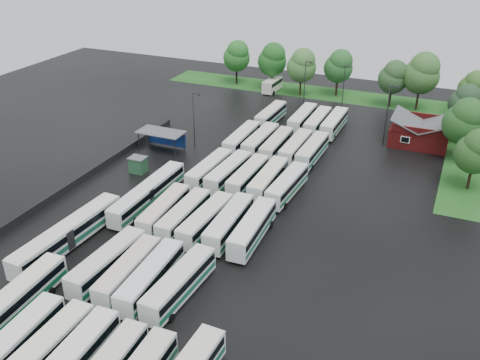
% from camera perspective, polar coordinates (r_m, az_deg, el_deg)
% --- Properties ---
extents(ground, '(160.00, 160.00, 0.00)m').
position_cam_1_polar(ground, '(71.31, -5.34, -5.52)').
color(ground, black).
rests_on(ground, ground).
extents(brick_building, '(10.07, 8.60, 5.39)m').
position_cam_1_polar(brick_building, '(101.93, 18.61, 4.65)').
color(brick_building, maroon).
rests_on(brick_building, ground).
extents(wash_shed, '(8.20, 4.20, 3.58)m').
position_cam_1_polar(wash_shed, '(94.75, -8.30, 4.89)').
color(wash_shed, '#2D2D30').
rests_on(wash_shed, ground).
extents(utility_hut, '(2.70, 2.20, 2.62)m').
position_cam_1_polar(utility_hut, '(87.71, -10.82, 1.62)').
color(utility_hut, '#214E2D').
rests_on(utility_hut, ground).
extents(grass_strip_north, '(80.00, 10.00, 0.01)m').
position_cam_1_polar(grass_strip_north, '(126.27, 9.70, 9.00)').
color(grass_strip_north, '#1A5217').
rests_on(grass_strip_north, ground).
extents(grass_strip_east, '(10.00, 50.00, 0.01)m').
position_cam_1_polar(grass_strip_east, '(102.55, 23.97, 2.69)').
color(grass_strip_east, '#1A5217').
rests_on(grass_strip_east, ground).
extents(west_fence, '(0.10, 50.00, 1.20)m').
position_cam_1_polar(west_fence, '(88.09, -15.67, 0.66)').
color(west_fence, '#2D2D30').
rests_on(west_fence, ground).
extents(bus_r0c0, '(3.05, 11.72, 3.23)m').
position_cam_1_polar(bus_r0c0, '(56.53, -22.76, -15.70)').
color(bus_r0c0, silver).
rests_on(bus_r0c0, ground).
extents(bus_r0c1, '(2.52, 11.75, 3.27)m').
position_cam_1_polar(bus_r0c1, '(54.66, -20.08, -16.80)').
color(bus_r0c1, silver).
rests_on(bus_r0c1, ground).
extents(bus_r1c0, '(3.04, 11.95, 3.30)m').
position_cam_1_polar(bus_r1c0, '(64.07, -13.96, -8.53)').
color(bus_r1c0, silver).
rests_on(bus_r1c0, ground).
extents(bus_r1c1, '(2.91, 11.40, 3.15)m').
position_cam_1_polar(bus_r1c1, '(62.34, -11.79, -9.46)').
color(bus_r1c1, silver).
rests_on(bus_r1c1, ground).
extents(bus_r1c2, '(3.04, 11.86, 3.27)m').
position_cam_1_polar(bus_r1c2, '(60.86, -9.49, -10.16)').
color(bus_r1c2, silver).
rests_on(bus_r1c2, ground).
extents(bus_r1c3, '(3.08, 11.98, 3.31)m').
position_cam_1_polar(bus_r1c3, '(59.46, -6.47, -10.92)').
color(bus_r1c3, silver).
rests_on(bus_r1c3, ground).
extents(bus_r2c0, '(2.98, 11.47, 3.16)m').
position_cam_1_polar(bus_r2c0, '(73.12, -8.09, -3.21)').
color(bus_r2c0, silver).
rests_on(bus_r2c0, ground).
extents(bus_r2c1, '(2.43, 11.39, 3.17)m').
position_cam_1_polar(bus_r2c1, '(71.62, -5.99, -3.76)').
color(bus_r2c1, silver).
rests_on(bus_r2c1, ground).
extents(bus_r2c2, '(2.92, 11.67, 3.22)m').
position_cam_1_polar(bus_r2c2, '(70.25, -3.65, -4.29)').
color(bus_r2c2, silver).
rests_on(bus_r2c2, ground).
extents(bus_r2c3, '(2.91, 11.91, 3.29)m').
position_cam_1_polar(bus_r2c3, '(69.53, -1.16, -4.56)').
color(bus_r2c3, silver).
rests_on(bus_r2c3, ground).
extents(bus_r2c4, '(3.02, 12.03, 3.32)m').
position_cam_1_polar(bus_r2c4, '(68.34, 1.35, -5.16)').
color(bus_r2c4, silver).
rests_on(bus_r2c4, ground).
extents(bus_r3c0, '(2.81, 11.58, 3.20)m').
position_cam_1_polar(bus_r3c0, '(83.63, -3.26, 1.12)').
color(bus_r3c0, silver).
rests_on(bus_r3c0, ground).
extents(bus_r3c1, '(3.02, 11.82, 3.26)m').
position_cam_1_polar(bus_r3c1, '(82.55, -1.23, 0.82)').
color(bus_r3c1, silver).
rests_on(bus_r3c1, ground).
extents(bus_r3c2, '(2.61, 11.40, 3.16)m').
position_cam_1_polar(bus_r3c2, '(81.51, 0.86, 0.43)').
color(bus_r3c2, silver).
rests_on(bus_r3c2, ground).
extents(bus_r3c3, '(2.57, 11.72, 3.26)m').
position_cam_1_polar(bus_r3c3, '(80.44, 3.03, 0.05)').
color(bus_r3c3, silver).
rests_on(bus_r3c3, ground).
extents(bus_r3c4, '(3.02, 11.58, 3.19)m').
position_cam_1_polar(bus_r3c4, '(79.06, 5.05, -0.56)').
color(bus_r3c4, silver).
rests_on(bus_r3c4, ground).
extents(bus_r4c0, '(2.62, 11.85, 3.29)m').
position_cam_1_polar(bus_r4c0, '(94.72, 0.22, 4.40)').
color(bus_r4c0, silver).
rests_on(bus_r4c0, ground).
extents(bus_r4c1, '(2.67, 11.78, 3.27)m').
position_cam_1_polar(bus_r4c1, '(94.05, 2.21, 4.20)').
color(bus_r4c1, silver).
rests_on(bus_r4c1, ground).
extents(bus_r4c2, '(2.50, 11.38, 3.16)m').
position_cam_1_polar(bus_r4c2, '(92.75, 3.93, 3.78)').
color(bus_r4c2, silver).
rests_on(bus_r4c2, ground).
extents(bus_r4c3, '(2.54, 11.46, 3.18)m').
position_cam_1_polar(bus_r4c3, '(91.89, 5.97, 3.47)').
color(bus_r4c3, silver).
rests_on(bus_r4c3, ground).
extents(bus_r4c4, '(2.66, 11.55, 3.20)m').
position_cam_1_polar(bus_r4c4, '(91.02, 7.72, 3.14)').
color(bus_r4c4, silver).
rests_on(bus_r4c4, ground).
extents(bus_r5c0, '(2.69, 11.33, 3.14)m').
position_cam_1_polar(bus_r5c0, '(106.50, 3.31, 6.92)').
color(bus_r5c0, silver).
rests_on(bus_r5c0, ground).
extents(bus_r5c2, '(2.52, 11.68, 3.25)m').
position_cam_1_polar(bus_r5c2, '(105.10, 6.67, 6.54)').
color(bus_r5c2, silver).
rests_on(bus_r5c2, ground).
extents(bus_r5c3, '(2.43, 11.37, 3.16)m').
position_cam_1_polar(bus_r5c3, '(103.93, 8.28, 6.17)').
color(bus_r5c3, silver).
rests_on(bus_r5c3, ground).
extents(bus_r5c4, '(2.57, 11.69, 3.25)m').
position_cam_1_polar(bus_r5c4, '(103.58, 10.01, 5.99)').
color(bus_r5c4, silver).
rests_on(bus_r5c4, ground).
extents(artic_bus_west_a, '(3.24, 17.31, 3.19)m').
position_cam_1_polar(artic_bus_west_a, '(60.71, -23.89, -12.63)').
color(artic_bus_west_a, silver).
rests_on(artic_bus_west_a, ground).
extents(artic_bus_west_b, '(2.45, 17.02, 3.16)m').
position_cam_1_polar(artic_bus_west_b, '(77.76, -9.78, -1.38)').
color(artic_bus_west_b, silver).
rests_on(artic_bus_west_b, ground).
extents(artic_bus_west_c, '(3.35, 17.98, 3.32)m').
position_cam_1_polar(artic_bus_west_c, '(70.46, -17.87, -5.53)').
color(artic_bus_west_c, silver).
rests_on(artic_bus_west_c, ground).
extents(minibus, '(2.83, 6.78, 2.91)m').
position_cam_1_polar(minibus, '(126.29, 3.46, 10.10)').
color(minibus, white).
rests_on(minibus, ground).
extents(tree_north_0, '(6.41, 6.41, 10.62)m').
position_cam_1_polar(tree_north_0, '(130.84, -0.33, 13.12)').
color(tree_north_0, black).
rests_on(tree_north_0, ground).
extents(tree_north_1, '(6.65, 6.65, 11.02)m').
position_cam_1_polar(tree_north_1, '(126.80, 3.50, 12.74)').
color(tree_north_1, '#3B281F').
rests_on(tree_north_1, ground).
extents(tree_north_2, '(6.60, 6.60, 10.94)m').
position_cam_1_polar(tree_north_2, '(122.49, 6.63, 12.08)').
color(tree_north_2, '#392214').
rests_on(tree_north_2, ground).
extents(tree_north_3, '(6.45, 6.45, 10.69)m').
position_cam_1_polar(tree_north_3, '(123.74, 10.52, 11.88)').
color(tree_north_3, '#342015').
rests_on(tree_north_3, ground).
extents(tree_north_4, '(6.16, 6.16, 10.20)m').
position_cam_1_polar(tree_north_4, '(118.96, 16.07, 10.53)').
color(tree_north_4, black).
rests_on(tree_north_4, ground).
extents(tree_north_5, '(7.50, 7.50, 12.42)m').
position_cam_1_polar(tree_north_5, '(118.21, 18.87, 10.76)').
color(tree_north_5, '#322315').
rests_on(tree_north_5, ground).
extents(tree_north_6, '(5.22, 5.22, 8.64)m').
position_cam_1_polar(tree_north_6, '(121.40, 23.51, 9.17)').
color(tree_north_6, black).
rests_on(tree_north_6, ground).
extents(tree_east_0, '(5.98, 5.98, 9.91)m').
position_cam_1_polar(tree_east_0, '(85.96, 23.92, 2.84)').
color(tree_east_0, black).
rests_on(tree_east_0, ground).
extents(tree_east_1, '(6.76, 6.76, 11.20)m').
position_cam_1_polar(tree_east_1, '(95.24, 22.86, 5.84)').
color(tree_east_1, black).
rests_on(tree_east_1, ground).
extents(tree_east_2, '(4.57, 4.53, 7.51)m').
position_cam_1_polar(tree_east_2, '(104.15, 22.87, 6.15)').
color(tree_east_2, black).
rests_on(tree_east_2, ground).
extents(tree_east_3, '(5.79, 5.79, 9.58)m').
position_cam_1_polar(tree_east_3, '(108.88, 22.90, 7.74)').
color(tree_east_3, black).
rests_on(tree_east_3, ground).
extents(tree_east_4, '(6.02, 6.02, 9.97)m').
position_cam_1_polar(tree_east_4, '(117.44, 23.73, 9.02)').
color(tree_east_4, '#392A1A').
rests_on(tree_east_4, ground).
extents(lamp_post_ne, '(1.69, 0.33, 11.00)m').
position_cam_1_polar(lamp_post_ne, '(98.52, 15.51, 7.16)').
color(lamp_post_ne, '#2D2D30').
rests_on(lamp_post_ne, ground).
extents(lamp_post_nw, '(1.57, 0.31, 10.23)m').
position_cam_1_polar(lamp_post_nw, '(93.80, -4.90, 6.78)').
color(lamp_post_nw, '#2D2D30').
rests_on(lamp_post_nw, ground).
extents(lamp_post_back_w, '(1.50, 0.29, 9.73)m').
position_cam_1_polar(lamp_post_back_w, '(116.16, 7.00, 10.52)').
color(lamp_post_back_w, '#2D2D30').
rests_on(lamp_post_back_w, ground).
extents(lamp_post_back_e, '(1.47, 0.29, 9.57)m').
position_cam_1_polar(lamp_post_back_e, '(114.92, 11.06, 9.99)').
color(lamp_post_back_e, '#2D2D30').
rests_on(lamp_post_back_e, ground).
extents(puddle_0, '(4.72, 4.72, 0.01)m').
position_cam_1_polar(puddle_0, '(58.74, -15.86, -14.82)').
color(puddle_0, black).
rests_on(puddle_0, ground).
extents(puddle_2, '(6.14, 6.14, 0.01)m').
position_cam_1_polar(puddle_2, '(78.25, -9.83, -2.65)').
color(puddle_2, black).
rests_on(puddle_2, ground).
extents(puddle_3, '(4.76, 4.76, 0.01)m').
position_cam_1_polar(puddle_3, '(67.13, -5.33, -7.81)').
color(puddle_3, black).
rests_on(puddle_3, ground).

